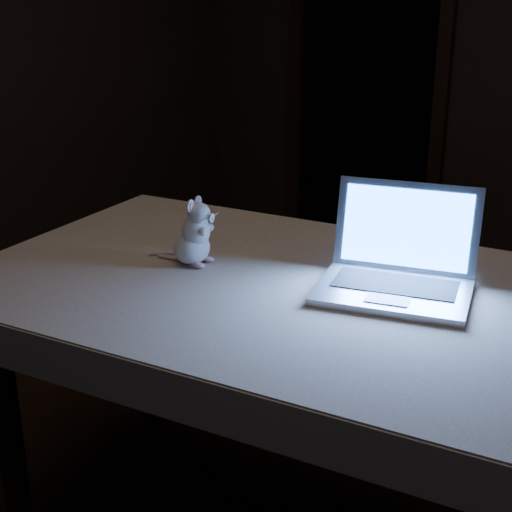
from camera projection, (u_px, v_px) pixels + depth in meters
The scene contains 5 objects.
doorway at pixel (367, 78), 4.49m from camera, with size 1.06×0.36×2.13m, color black, non-canonical shape.
table at pixel (265, 410), 2.21m from camera, with size 1.54×0.99×0.82m, color black, non-canonical shape.
tablecloth at pixel (265, 289), 2.14m from camera, with size 1.66×1.11×0.12m, color beige, non-canonical shape.
laptop at pixel (396, 248), 1.90m from camera, with size 0.39×0.35×0.27m, color #B3B3B8, non-canonical shape.
plush_mouse at pixel (191, 231), 2.14m from camera, with size 0.15×0.15×0.20m, color silver, non-canonical shape.
Camera 1 is at (0.98, -1.65, 1.61)m, focal length 52.00 mm.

